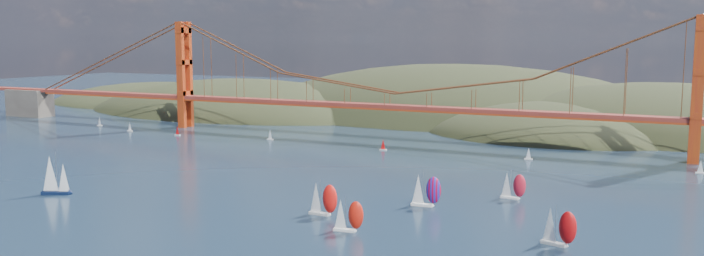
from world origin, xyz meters
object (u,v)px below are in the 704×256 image
object	(u,v)px
sloop_navy	(54,176)
racer_rwb	(425,190)
racer_2	(558,227)
racer_3	(513,185)
racer_0	(323,198)
racer_1	(348,215)

from	to	relation	value
sloop_navy	racer_rwb	world-z (taller)	sloop_navy
racer_2	racer_3	size ratio (longest dim) A/B	1.11
racer_rwb	racer_3	bearing A→B (deg)	38.07
racer_0	racer_rwb	size ratio (longest dim) A/B	0.99
sloop_navy	racer_2	world-z (taller)	sloop_navy
racer_2	racer_3	distance (m)	45.46
racer_1	racer_3	distance (m)	58.54
racer_2	racer_rwb	world-z (taller)	racer_rwb
racer_1	racer_2	world-z (taller)	racer_2
racer_3	racer_rwb	world-z (taller)	racer_rwb
racer_rwb	racer_0	bearing A→B (deg)	-141.24
sloop_navy	racer_0	xyz separation A→B (m)	(83.79, 13.30, -1.18)
racer_rwb	sloop_navy	bearing A→B (deg)	-168.16
racer_rwb	racer_1	bearing A→B (deg)	-110.83
sloop_navy	racer_2	xyz separation A→B (m)	(144.12, 12.72, -1.28)
racer_1	racer_3	bearing A→B (deg)	53.66
racer_1	racer_2	bearing A→B (deg)	4.54
racer_1	racer_rwb	bearing A→B (deg)	67.82
sloop_navy	racer_rwb	xyz separation A→B (m)	(104.82, 34.39, -1.16)
racer_1	racer_3	size ratio (longest dim) A/B	1.02
racer_2	racer_rwb	bearing A→B (deg)	167.75
racer_rwb	racer_2	bearing A→B (deg)	-35.19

